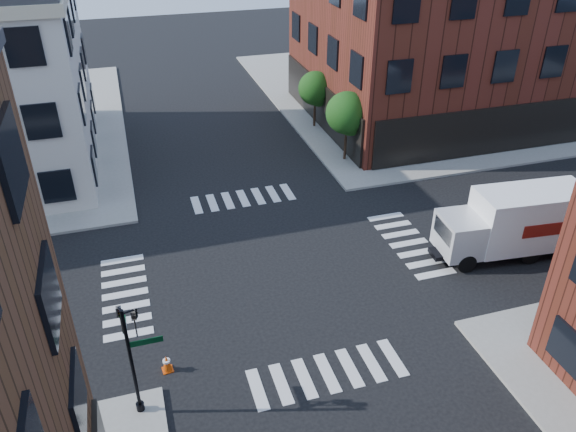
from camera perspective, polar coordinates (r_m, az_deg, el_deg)
The scene contains 8 objects.
ground at distance 26.84m, azimuth -1.21°, elevation -5.21°, with size 120.00×120.00×0.00m, color black.
sidewalk_ne at distance 52.14m, azimuth 15.26°, elevation 12.35°, with size 30.00×30.00×0.15m, color gray.
building_ne at distance 46.32m, azimuth 18.97°, elevation 17.18°, with size 25.00×16.00×12.00m, color #481C12.
tree_near at distance 35.92m, azimuth 6.11°, elevation 10.16°, with size 2.69×2.69×4.49m.
tree_far at distance 41.27m, azimuth 2.87°, elevation 12.67°, with size 2.43×2.43×4.07m.
signal_pole at distance 19.28m, azimuth -15.59°, elevation -12.88°, with size 1.29×1.24×4.60m.
box_truck at distance 29.02m, azimuth 22.16°, elevation -0.59°, with size 7.58×2.88×3.37m.
traffic_cone at distance 22.13m, azimuth -12.21°, elevation -14.42°, with size 0.44×0.44×0.73m.
Camera 1 is at (-5.76, -20.86, 15.88)m, focal length 35.00 mm.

